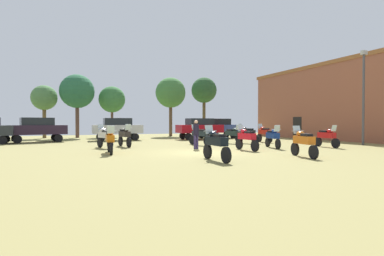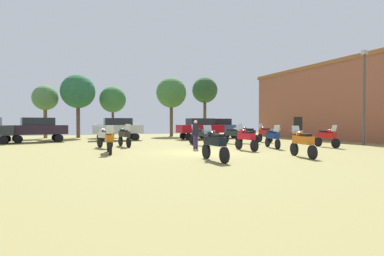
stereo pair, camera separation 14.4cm
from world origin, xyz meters
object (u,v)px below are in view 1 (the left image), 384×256
(motorcycle_3, at_px, (125,136))
(motorcycle_4, at_px, (105,137))
(motorcycle_11, at_px, (264,133))
(tree_3, at_px, (112,100))
(motorcycle_7, at_px, (246,138))
(tree_2, at_px, (77,92))
(tree_6, at_px, (204,91))
(brick_building, at_px, (357,101))
(motorcycle_5, at_px, (327,136))
(motorcycle_6, at_px, (303,142))
(car_5, at_px, (200,127))
(car_1, at_px, (37,128))
(lamp_post, at_px, (364,92))
(car_3, at_px, (118,127))
(tree_4, at_px, (44,98))
(tree_5, at_px, (171,93))
(person_1, at_px, (196,132))
(motorcycle_10, at_px, (233,134))
(motorcycle_8, at_px, (216,143))
(motorcycle_12, at_px, (273,137))
(motorcycle_1, at_px, (199,135))
(motorcycle_2, at_px, (247,134))
(motorcycle_13, at_px, (110,140))
(car_4, at_px, (217,127))

(motorcycle_3, bearing_deg, motorcycle_4, 16.01)
(motorcycle_11, xyz_separation_m, tree_3, (-9.88, 14.45, 3.44))
(motorcycle_7, bearing_deg, tree_2, 112.70)
(tree_6, bearing_deg, brick_building, -61.66)
(motorcycle_5, bearing_deg, motorcycle_6, 35.35)
(motorcycle_4, xyz_separation_m, car_5, (9.59, 6.44, 0.44))
(motorcycle_5, bearing_deg, car_1, -34.20)
(motorcycle_3, distance_m, lamp_post, 17.08)
(car_3, relative_size, tree_2, 0.65)
(motorcycle_11, bearing_deg, lamp_post, -41.35)
(tree_4, bearing_deg, motorcycle_5, -48.72)
(tree_5, xyz_separation_m, lamp_post, (7.91, -18.87, -1.37))
(person_1, bearing_deg, motorcycle_10, 26.35)
(motorcycle_5, xyz_separation_m, motorcycle_8, (-9.85, -3.14, 0.03))
(tree_2, xyz_separation_m, tree_6, (15.18, 0.49, 0.81))
(brick_building, xyz_separation_m, motorcycle_3, (-21.05, 0.90, -2.83))
(car_5, xyz_separation_m, person_1, (-4.60, -9.28, -0.15))
(motorcycle_10, relative_size, motorcycle_12, 0.99)
(motorcycle_1, relative_size, motorcycle_12, 0.97)
(motorcycle_5, xyz_separation_m, motorcycle_7, (-6.02, 0.28, 0.02))
(motorcycle_1, height_order, tree_5, tree_5)
(motorcycle_5, height_order, motorcycle_11, motorcycle_11)
(motorcycle_2, xyz_separation_m, tree_3, (-7.88, 14.91, 3.44))
(motorcycle_2, distance_m, motorcycle_3, 9.23)
(car_1, bearing_deg, motorcycle_13, -171.46)
(motorcycle_4, relative_size, lamp_post, 0.30)
(motorcycle_8, xyz_separation_m, car_4, (8.66, 15.78, 0.44))
(car_1, relative_size, car_4, 1.05)
(motorcycle_1, height_order, lamp_post, lamp_post)
(motorcycle_7, relative_size, motorcycle_13, 1.01)
(lamp_post, bearing_deg, brick_building, 40.62)
(motorcycle_5, xyz_separation_m, car_5, (-3.72, 11.50, 0.47))
(motorcycle_4, distance_m, person_1, 5.74)
(motorcycle_2, distance_m, motorcycle_12, 4.21)
(motorcycle_8, xyz_separation_m, motorcycle_13, (-3.61, 4.84, -0.03))
(motorcycle_7, height_order, car_5, car_5)
(motorcycle_13, height_order, tree_2, tree_2)
(tree_3, bearing_deg, lamp_post, -53.21)
(tree_6, bearing_deg, motorcycle_7, -109.31)
(motorcycle_7, distance_m, car_3, 13.69)
(person_1, xyz_separation_m, lamp_post, (12.34, -1.80, 2.74))
(tree_5, bearing_deg, motorcycle_5, -78.59)
(motorcycle_10, xyz_separation_m, tree_2, (-10.39, 14.26, 4.17))
(motorcycle_12, height_order, lamp_post, lamp_post)
(motorcycle_2, bearing_deg, car_4, 60.56)
(brick_building, relative_size, tree_3, 3.92)
(motorcycle_6, distance_m, motorcycle_8, 4.37)
(person_1, bearing_deg, motorcycle_6, -72.18)
(motorcycle_7, distance_m, person_1, 3.03)
(tree_2, distance_m, tree_5, 10.40)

